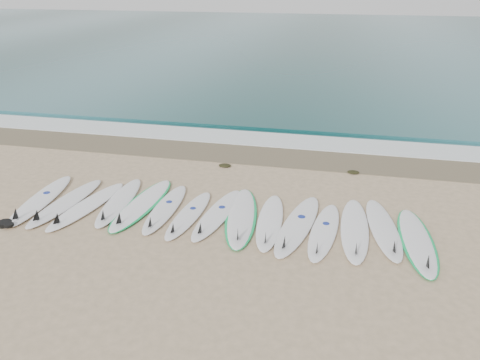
% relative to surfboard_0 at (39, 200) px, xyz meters
% --- Properties ---
extents(ground, '(120.00, 120.00, 0.00)m').
position_rel_surfboard_0_xyz_m(ground, '(4.29, 0.23, -0.06)').
color(ground, tan).
extents(ocean, '(120.00, 55.00, 0.03)m').
position_rel_surfboard_0_xyz_m(ocean, '(4.29, 32.73, -0.05)').
color(ocean, '#1E5256').
rests_on(ocean, ground).
extents(wet_sand_band, '(120.00, 1.80, 0.01)m').
position_rel_surfboard_0_xyz_m(wet_sand_band, '(4.29, 4.33, -0.06)').
color(wet_sand_band, brown).
rests_on(wet_sand_band, ground).
extents(foam_band, '(120.00, 1.40, 0.04)m').
position_rel_surfboard_0_xyz_m(foam_band, '(4.29, 5.73, -0.04)').
color(foam_band, silver).
rests_on(foam_band, ground).
extents(wave_crest, '(120.00, 1.00, 0.10)m').
position_rel_surfboard_0_xyz_m(wave_crest, '(4.29, 7.23, -0.01)').
color(wave_crest, '#1E5256').
rests_on(wave_crest, ground).
extents(surfboard_0, '(0.85, 2.90, 0.37)m').
position_rel_surfboard_0_xyz_m(surfboard_0, '(0.00, 0.00, 0.00)').
color(surfboard_0, white).
rests_on(surfboard_0, ground).
extents(surfboard_1, '(0.83, 2.79, 0.35)m').
position_rel_surfboard_0_xyz_m(surfboard_1, '(0.66, 0.01, -0.00)').
color(surfboard_1, silver).
rests_on(surfboard_1, ground).
extents(surfboard_2, '(0.99, 2.78, 0.35)m').
position_rel_surfboard_0_xyz_m(surfboard_2, '(1.23, -0.04, -0.00)').
color(surfboard_2, white).
rests_on(surfboard_2, ground).
extents(surfboard_3, '(0.80, 2.70, 0.34)m').
position_rel_surfboard_0_xyz_m(surfboard_3, '(1.88, 0.32, -0.00)').
color(surfboard_3, white).
rests_on(surfboard_3, ground).
extents(surfboard_4, '(0.88, 2.92, 0.37)m').
position_rel_surfboard_0_xyz_m(surfboard_4, '(2.46, 0.34, -0.01)').
color(surfboard_4, white).
rests_on(surfboard_4, ground).
extents(surfboard_5, '(0.57, 2.57, 0.33)m').
position_rel_surfboard_0_xyz_m(surfboard_5, '(3.08, 0.23, -0.01)').
color(surfboard_5, white).
rests_on(surfboard_5, ground).
extents(surfboard_6, '(0.67, 2.45, 0.31)m').
position_rel_surfboard_0_xyz_m(surfboard_6, '(3.70, 0.06, -0.01)').
color(surfboard_6, white).
rests_on(surfboard_6, ground).
extents(surfboard_7, '(0.87, 2.69, 0.34)m').
position_rel_surfboard_0_xyz_m(surfboard_7, '(4.32, 0.22, -0.00)').
color(surfboard_7, white).
rests_on(surfboard_7, ground).
extents(surfboard_8, '(1.11, 2.96, 0.37)m').
position_rel_surfboard_0_xyz_m(surfboard_8, '(4.88, 0.24, -0.01)').
color(surfboard_8, white).
rests_on(surfboard_8, ground).
extents(surfboard_9, '(0.70, 2.64, 0.33)m').
position_rel_surfboard_0_xyz_m(surfboard_9, '(5.54, 0.14, -0.01)').
color(surfboard_9, white).
rests_on(surfboard_9, ground).
extents(surfboard_10, '(1.06, 2.96, 0.37)m').
position_rel_surfboard_0_xyz_m(surfboard_10, '(6.14, 0.10, 0.00)').
color(surfboard_10, white).
rests_on(surfboard_10, ground).
extents(surfboard_11, '(0.79, 2.60, 0.33)m').
position_rel_surfboard_0_xyz_m(surfboard_11, '(6.71, -0.04, -0.01)').
color(surfboard_11, white).
rests_on(surfboard_11, ground).
extents(surfboard_12, '(0.62, 2.84, 0.36)m').
position_rel_surfboard_0_xyz_m(surfboard_12, '(7.35, 0.18, -0.00)').
color(surfboard_12, white).
rests_on(surfboard_12, ground).
extents(surfboard_13, '(0.93, 2.77, 0.35)m').
position_rel_surfboard_0_xyz_m(surfboard_13, '(7.96, 0.35, -0.00)').
color(surfboard_13, white).
rests_on(surfboard_13, ground).
extents(surfboard_14, '(0.82, 2.80, 0.35)m').
position_rel_surfboard_0_xyz_m(surfboard_14, '(8.59, -0.00, -0.01)').
color(surfboard_14, white).
rests_on(surfboard_14, ground).
extents(seaweed_near, '(0.35, 0.27, 0.07)m').
position_rel_surfboard_0_xyz_m(seaweed_near, '(3.76, 3.19, -0.03)').
color(seaweed_near, black).
rests_on(seaweed_near, ground).
extents(seaweed_far, '(0.33, 0.26, 0.06)m').
position_rel_surfboard_0_xyz_m(seaweed_far, '(7.33, 3.47, -0.03)').
color(seaweed_far, black).
rests_on(seaweed_far, ground).
extents(leash_coil, '(0.46, 0.36, 0.11)m').
position_rel_surfboard_0_xyz_m(leash_coil, '(-0.05, -1.16, -0.01)').
color(leash_coil, black).
rests_on(leash_coil, ground).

